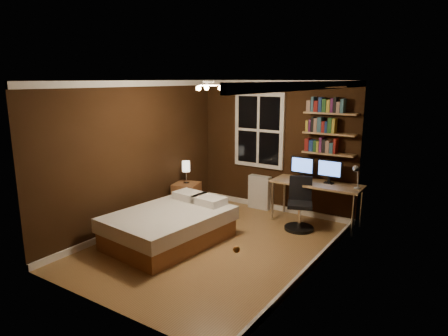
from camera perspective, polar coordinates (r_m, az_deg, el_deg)
The scene contains 24 objects.
floor at distance 6.33m, azimuth -1.50°, elevation -10.91°, with size 4.20×4.20×0.00m, color brown.
wall_back at distance 7.72m, azimuth 7.40°, elevation 3.02°, with size 3.20×0.04×2.50m, color black.
wall_left at distance 6.96m, azimuth -12.43°, elevation 1.77°, with size 0.04×4.20×2.50m, color black.
wall_right at distance 5.22m, azimuth 13.01°, elevation -1.88°, with size 0.04×4.20×2.50m, color black.
ceiling at distance 5.80m, azimuth -1.64°, elevation 12.36°, with size 3.20×4.20×0.02m, color white.
window at distance 7.81m, azimuth 5.03°, elevation 5.40°, with size 1.06×0.06×1.46m, color white.
door at distance 3.94m, azimuth 4.62°, elevation -9.83°, with size 0.03×0.82×2.05m, color black, non-canonical shape.
door_knob at distance 3.73m, azimuth 1.79°, elevation -11.55°, with size 0.06×0.06×0.06m, color gold.
ceiling_fixture at distance 5.72m, azimuth -2.22°, elevation 11.35°, with size 0.44×0.44×0.18m, color beige, non-canonical shape.
bookshelf_lower at distance 7.21m, azimuth 14.70°, elevation 2.02°, with size 0.92×0.22×0.03m, color #99744A.
books_row_lower at distance 7.19m, azimuth 14.76°, elevation 3.04°, with size 0.54×0.16×0.23m, color maroon, non-canonical shape.
bookshelf_middle at distance 7.16m, azimuth 14.86°, elevation 4.77°, with size 0.92×0.22×0.03m, color #99744A.
books_row_middle at distance 7.14m, azimuth 14.92°, elevation 5.81°, with size 0.54×0.16×0.23m, color navy, non-canonical shape.
bookshelf_upper at distance 7.12m, azimuth 15.02°, elevation 7.56°, with size 0.92×0.22×0.03m, color #99744A.
books_row_upper at distance 7.11m, azimuth 15.08°, elevation 8.61°, with size 0.60×0.16×0.23m, color #235225, non-canonical shape.
bed at distance 6.38m, azimuth -7.68°, elevation -8.21°, with size 1.52×1.98×0.63m.
nightstand at distance 7.76m, azimuth -5.36°, elevation -4.22°, with size 0.45×0.45×0.57m, color brown.
bedside_lamp at distance 7.63m, azimuth -5.44°, elevation -0.62°, with size 0.15×0.15×0.43m, color white, non-canonical shape.
radiator at distance 7.94m, azimuth 5.11°, elevation -3.45°, with size 0.44×0.15×0.66m, color beige.
desk at distance 7.19m, azimuth 13.11°, elevation -2.54°, with size 1.57×0.59×0.75m.
monitor_left at distance 7.31m, azimuth 11.12°, elevation -0.03°, with size 0.43×0.12×0.42m, color black, non-canonical shape.
monitor_right at distance 7.14m, azimuth 14.84°, elevation -0.52°, with size 0.43×0.12×0.42m, color black, non-canonical shape.
desk_lamp at distance 6.85m, azimuth 18.41°, elevation -1.20°, with size 0.14×0.32×0.44m, color silver, non-canonical shape.
office_chair at distance 6.97m, azimuth 10.75°, elevation -5.95°, with size 0.53×0.53×0.90m.
Camera 1 is at (3.33, -4.75, 2.53)m, focal length 32.00 mm.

